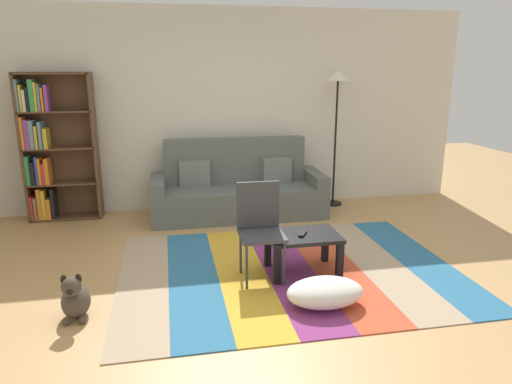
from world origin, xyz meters
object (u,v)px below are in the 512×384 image
(pouf, at_px, (325,292))
(folding_chair, at_px, (260,223))
(coffee_table, at_px, (303,241))
(dog, at_px, (75,299))
(bookshelf, at_px, (50,149))
(standing_lamp, at_px, (337,93))
(tv_remote, at_px, (303,234))
(couch, at_px, (238,190))

(pouf, height_order, folding_chair, folding_chair)
(coffee_table, xyz_separation_m, dog, (-1.99, -0.46, -0.16))
(bookshelf, xyz_separation_m, coffee_table, (2.67, -2.22, -0.60))
(standing_lamp, relative_size, folding_chair, 2.09)
(coffee_table, distance_m, tv_remote, 0.09)
(folding_chair, bearing_deg, couch, 105.33)
(dog, bearing_deg, tv_remote, 12.44)
(couch, bearing_deg, folding_chair, -92.64)
(coffee_table, bearing_deg, folding_chair, 179.99)
(dog, distance_m, tv_remote, 2.04)
(coffee_table, bearing_deg, couch, 99.60)
(bookshelf, distance_m, standing_lamp, 3.83)
(coffee_table, bearing_deg, pouf, -90.37)
(bookshelf, xyz_separation_m, folding_chair, (2.26, -2.22, -0.38))
(bookshelf, relative_size, pouf, 2.89)
(bookshelf, height_order, coffee_table, bookshelf)
(couch, bearing_deg, pouf, -82.92)
(bookshelf, distance_m, dog, 2.87)
(couch, bearing_deg, bookshelf, 173.13)
(coffee_table, height_order, folding_chair, folding_chair)
(couch, distance_m, standing_lamp, 1.90)
(coffee_table, distance_m, standing_lamp, 2.73)
(folding_chair, bearing_deg, bookshelf, 153.45)
(couch, xyz_separation_m, bookshelf, (-2.35, 0.28, 0.58))
(dog, xyz_separation_m, standing_lamp, (3.09, 2.62, 1.41))
(tv_remote, bearing_deg, bookshelf, 171.76)
(standing_lamp, bearing_deg, folding_chair, -125.02)
(couch, xyz_separation_m, standing_lamp, (1.43, 0.22, 1.24))
(bookshelf, bearing_deg, tv_remote, -40.15)
(couch, bearing_deg, coffee_table, -80.40)
(bookshelf, bearing_deg, folding_chair, -44.52)
(standing_lamp, xyz_separation_m, tv_remote, (-1.11, -2.19, -1.17))
(standing_lamp, height_order, folding_chair, standing_lamp)
(couch, distance_m, folding_chair, 1.95)
(coffee_table, relative_size, pouf, 1.05)
(dog, height_order, tv_remote, tv_remote)
(coffee_table, relative_size, standing_lamp, 0.36)
(couch, relative_size, tv_remote, 15.07)
(couch, xyz_separation_m, tv_remote, (0.32, -1.96, 0.07))
(bookshelf, height_order, dog, bookshelf)
(couch, bearing_deg, tv_remote, -80.86)
(couch, distance_m, bookshelf, 2.43)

